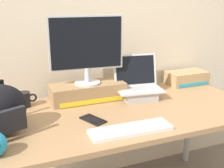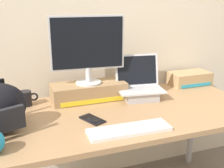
# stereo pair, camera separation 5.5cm
# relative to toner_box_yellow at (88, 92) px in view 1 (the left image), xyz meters

# --- Properties ---
(back_wall) EXTENTS (7.00, 0.10, 2.60)m
(back_wall) POSITION_rel_toner_box_yellow_xyz_m (0.07, 0.25, 0.50)
(back_wall) COLOR beige
(back_wall) RESTS_ON ground
(desk) EXTENTS (1.85, 0.82, 0.74)m
(desk) POSITION_rel_toner_box_yellow_xyz_m (0.07, -0.26, -0.12)
(desk) COLOR #A87F56
(desk) RESTS_ON ground
(toner_box_yellow) EXTENTS (0.50, 0.21, 0.12)m
(toner_box_yellow) POSITION_rel_toner_box_yellow_xyz_m (0.00, 0.00, 0.00)
(toner_box_yellow) COLOR #9E7A51
(toner_box_yellow) RESTS_ON desk
(desktop_monitor) EXTENTS (0.49, 0.17, 0.45)m
(desktop_monitor) POSITION_rel_toner_box_yellow_xyz_m (-0.00, -0.00, 0.30)
(desktop_monitor) COLOR silver
(desktop_monitor) RESTS_ON toner_box_yellow
(open_laptop) EXTENTS (0.34, 0.27, 0.29)m
(open_laptop) POSITION_rel_toner_box_yellow_xyz_m (0.34, -0.09, 0.00)
(open_laptop) COLOR #ADADB2
(open_laptop) RESTS_ON desk
(external_keyboard) EXTENTS (0.45, 0.14, 0.02)m
(external_keyboard) POSITION_rel_toner_box_yellow_xyz_m (0.07, -0.54, -0.05)
(external_keyboard) COLOR white
(external_keyboard) RESTS_ON desk
(coffee_mug) EXTENTS (0.12, 0.08, 0.10)m
(coffee_mug) POSITION_rel_toner_box_yellow_xyz_m (-0.41, 0.03, -0.01)
(coffee_mug) COLOR black
(coffee_mug) RESTS_ON desk
(cell_phone) EXTENTS (0.13, 0.17, 0.01)m
(cell_phone) POSITION_rel_toner_box_yellow_xyz_m (-0.08, -0.34, -0.05)
(cell_phone) COLOR black
(cell_phone) RESTS_ON desk
(toner_box_cyan) EXTENTS (0.32, 0.18, 0.10)m
(toner_box_cyan) POSITION_rel_toner_box_yellow_xyz_m (0.86, 0.06, -0.01)
(toner_box_cyan) COLOR tan
(toner_box_cyan) RESTS_ON desk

